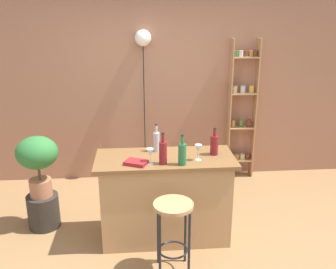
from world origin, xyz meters
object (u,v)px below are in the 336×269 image
at_px(spice_shelf, 242,109).
at_px(bottle_soda_blue, 163,152).
at_px(bottle_olive_oil, 156,141).
at_px(wine_glass_left, 150,153).
at_px(bottle_wine_red, 182,154).
at_px(bottle_spirits_clear, 214,145).
at_px(potted_plant, 37,158).
at_px(cookbook, 136,162).
at_px(bar_stool, 173,221).
at_px(plant_stool, 44,211).
at_px(wine_glass_center, 198,149).
at_px(pendant_globe_light, 143,40).

height_order(spice_shelf, bottle_soda_blue, spice_shelf).
distance_m(bottle_olive_oil, wine_glass_left, 0.36).
relative_size(bottle_wine_red, bottle_spirits_clear, 1.05).
xyz_separation_m(potted_plant, cookbook, (1.06, -0.46, 0.10)).
height_order(bar_stool, bottle_olive_oil, bottle_olive_oil).
height_order(spice_shelf, plant_stool, spice_shelf).
bearing_deg(bottle_olive_oil, bottle_wine_red, -59.61).
bearing_deg(potted_plant, wine_glass_left, -21.70).
xyz_separation_m(wine_glass_left, wine_glass_center, (0.48, 0.07, 0.00)).
height_order(wine_glass_left, wine_glass_center, same).
xyz_separation_m(bar_stool, bottle_olive_oil, (-0.10, 0.78, 0.50)).
height_order(bar_stool, plant_stool, bar_stool).
bearing_deg(spice_shelf, plant_stool, -155.10).
distance_m(bottle_olive_oil, wine_glass_center, 0.49).
xyz_separation_m(potted_plant, bottle_wine_red, (1.51, -0.51, 0.20)).
bearing_deg(wine_glass_center, potted_plant, 166.36).
bearing_deg(bottle_soda_blue, spice_shelf, 53.27).
bearing_deg(pendant_globe_light, bar_stool, -84.68).
bearing_deg(wine_glass_left, potted_plant, 158.30).
bearing_deg(cookbook, pendant_globe_light, 110.56).
xyz_separation_m(bar_stool, plant_stool, (-1.39, 0.90, -0.34)).
bearing_deg(bottle_soda_blue, wine_glass_center, 10.78).
xyz_separation_m(spice_shelf, wine_glass_left, (-1.37, -1.67, 0.02)).
distance_m(bar_stool, bottle_olive_oil, 0.93).
distance_m(bottle_spirits_clear, wine_glass_center, 0.24).
bearing_deg(pendant_globe_light, bottle_wine_red, -79.55).
distance_m(bar_stool, pendant_globe_light, 2.59).
xyz_separation_m(bottle_olive_oil, wine_glass_center, (0.40, -0.29, 0.00)).
height_order(potted_plant, bottle_spirits_clear, bottle_spirits_clear).
relative_size(plant_stool, bottle_spirits_clear, 1.32).
distance_m(plant_stool, cookbook, 1.38).
xyz_separation_m(bottle_soda_blue, bottle_olive_oil, (-0.04, 0.35, -0.01)).
relative_size(wine_glass_left, wine_glass_center, 1.00).
distance_m(spice_shelf, pendant_globe_light, 1.69).
relative_size(wine_glass_left, cookbook, 0.78).
height_order(spice_shelf, bottle_wine_red, spice_shelf).
height_order(plant_stool, pendant_globe_light, pendant_globe_light).
distance_m(bottle_olive_oil, bottle_spirits_clear, 0.61).
xyz_separation_m(bottle_wine_red, wine_glass_left, (-0.31, 0.03, 0.00)).
distance_m(plant_stool, bottle_olive_oil, 1.54).
height_order(bottle_spirits_clear, cookbook, bottle_spirits_clear).
relative_size(plant_stool, potted_plant, 0.55).
height_order(spice_shelf, wine_glass_center, spice_shelf).
height_order(bottle_olive_oil, pendant_globe_light, pendant_globe_light).
xyz_separation_m(bottle_olive_oil, wine_glass_left, (-0.08, -0.36, 0.00)).
bearing_deg(bottle_wine_red, wine_glass_left, 173.89).
xyz_separation_m(spice_shelf, bottle_soda_blue, (-1.25, -1.67, 0.03)).
xyz_separation_m(bottle_olive_oil, pendant_globe_light, (-0.09, 1.36, 0.95)).
distance_m(plant_stool, bottle_wine_red, 1.80).
xyz_separation_m(plant_stool, potted_plant, (0.00, 0.00, 0.64)).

